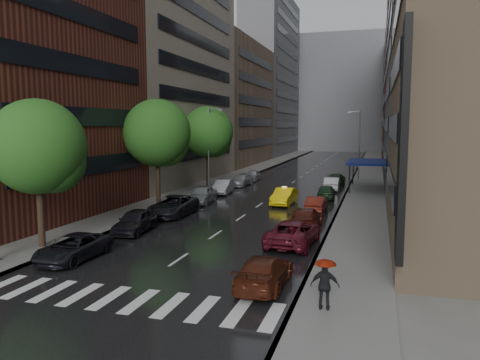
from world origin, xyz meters
name	(u,v)px	position (x,y,z in m)	size (l,w,h in m)	color
ground	(143,284)	(0.00, 0.00, 0.00)	(220.00, 220.00, 0.00)	gray
road	(305,174)	(0.00, 50.00, 0.01)	(14.00, 140.00, 0.01)	black
sidewalk_left	(247,172)	(-9.00, 50.00, 0.07)	(4.00, 140.00, 0.15)	gray
sidewalk_right	(368,176)	(9.00, 50.00, 0.07)	(4.00, 140.00, 0.15)	gray
crosswalk	(124,299)	(0.20, -2.00, 0.01)	(13.15, 2.80, 0.01)	silver
buildings_left	(227,73)	(-15.00, 58.79, 15.99)	(8.00, 108.00, 38.00)	maroon
buildings_right	(414,72)	(15.00, 56.70, 15.03)	(8.05, 109.10, 36.00)	#937A5B
building_far	(342,94)	(0.00, 118.00, 16.00)	(40.00, 14.00, 32.00)	slate
tree_near	(37,147)	(-8.60, 3.84, 5.97)	(5.47, 5.47, 8.72)	#382619
tree_mid	(157,133)	(-8.60, 19.09, 6.51)	(5.96, 5.96, 9.50)	#382619
tree_far	(208,132)	(-8.60, 31.87, 6.41)	(5.87, 5.87, 9.36)	#382619
taxi	(284,196)	(2.11, 22.91, 0.76)	(1.61, 4.62, 1.52)	yellow
parked_cars_left	(193,199)	(-5.40, 19.35, 0.75)	(2.85, 42.10, 1.61)	black
parked_cars_right	(314,207)	(5.40, 18.47, 0.72)	(2.90, 42.89, 1.54)	#4C1D0F
ped_red_umbrella	(325,280)	(8.33, -1.05, 1.33)	(1.11, 0.82, 2.01)	black
street_lamp_left	(209,146)	(-7.72, 30.00, 4.89)	(1.74, 0.22, 9.00)	gray
street_lamp_right	(359,143)	(7.72, 45.00, 4.89)	(1.74, 0.22, 9.00)	gray
awning	(366,162)	(8.98, 35.00, 3.13)	(4.00, 8.00, 3.12)	navy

